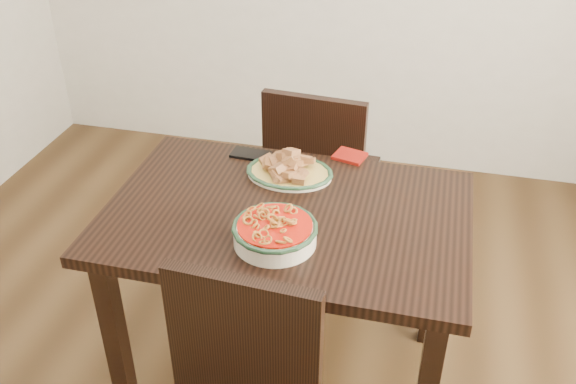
% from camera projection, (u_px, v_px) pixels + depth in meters
% --- Properties ---
extents(floor, '(3.50, 3.50, 0.00)m').
position_uv_depth(floor, '(251.00, 373.00, 2.45)').
color(floor, '#372411').
rests_on(floor, ground).
extents(dining_table, '(1.16, 0.77, 0.75)m').
position_uv_depth(dining_table, '(287.00, 237.00, 2.10)').
color(dining_table, black).
rests_on(dining_table, ground).
extents(chair_far, '(0.45, 0.45, 0.89)m').
position_uv_depth(chair_far, '(319.00, 171.00, 2.75)').
color(chair_far, black).
rests_on(chair_far, ground).
extents(fish_plate, '(0.30, 0.23, 0.11)m').
position_uv_depth(fish_plate, '(290.00, 164.00, 2.21)').
color(fish_plate, beige).
rests_on(fish_plate, dining_table).
extents(noodle_bowl, '(0.26, 0.26, 0.08)m').
position_uv_depth(noodle_bowl, '(275.00, 231.00, 1.88)').
color(noodle_bowl, white).
rests_on(noodle_bowl, dining_table).
extents(smartphone, '(0.14, 0.08, 0.01)m').
position_uv_depth(smartphone, '(251.00, 154.00, 2.35)').
color(smartphone, black).
rests_on(smartphone, dining_table).
extents(napkin, '(0.13, 0.12, 0.01)m').
position_uv_depth(napkin, '(350.00, 156.00, 2.34)').
color(napkin, maroon).
rests_on(napkin, dining_table).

